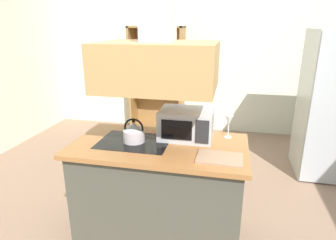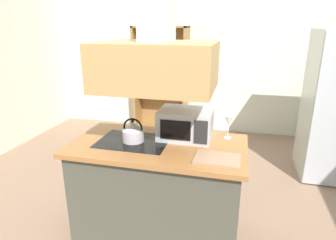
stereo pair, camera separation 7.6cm
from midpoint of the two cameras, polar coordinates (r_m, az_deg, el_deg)
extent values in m
plane|color=#8B6B56|center=(2.92, 1.31, -21.34)|extent=(7.80, 7.80, 0.00)
cube|color=silver|center=(5.25, 7.89, 12.47)|extent=(6.00, 0.12, 2.70)
cube|color=#48473B|center=(2.68, -2.49, -13.99)|extent=(1.40, 0.72, 0.86)
cube|color=#9F6736|center=(2.47, -2.63, -5.13)|extent=(1.48, 0.80, 0.04)
cube|color=black|center=(2.53, -7.51, -4.21)|extent=(0.60, 0.44, 0.00)
cube|color=tan|center=(2.29, -2.87, 10.60)|extent=(0.90, 0.70, 0.36)
cube|color=#B6BBC1|center=(3.74, 28.81, 1.22)|extent=(0.44, 0.03, 1.78)
cube|color=olive|center=(5.34, -7.36, 7.94)|extent=(0.04, 0.40, 1.84)
cube|color=olive|center=(5.12, 2.33, 7.62)|extent=(0.04, 0.40, 1.84)
cube|color=olive|center=(5.13, -2.78, 17.83)|extent=(0.95, 0.40, 0.03)
cube|color=olive|center=(5.44, -2.49, -1.36)|extent=(0.95, 0.40, 0.08)
cube|color=olive|center=(5.39, -2.10, 8.17)|extent=(0.95, 0.02, 1.84)
cube|color=olive|center=(5.25, -2.59, 5.83)|extent=(0.87, 0.36, 0.02)
cube|color=olive|center=(5.17, -2.67, 10.83)|extent=(0.87, 0.36, 0.02)
cylinder|color=#3968A2|center=(5.24, -4.55, 6.19)|extent=(0.18, 0.18, 0.05)
cylinder|color=#3661A1|center=(5.23, -4.56, 6.67)|extent=(0.17, 0.17, 0.05)
cylinder|color=silver|center=(5.09, -1.54, 11.55)|extent=(0.01, 0.01, 0.12)
cone|color=silver|center=(5.08, -1.55, 12.67)|extent=(0.07, 0.07, 0.08)
cylinder|color=silver|center=(5.06, 0.16, 11.51)|extent=(0.01, 0.01, 0.12)
cone|color=silver|center=(5.05, 0.16, 12.64)|extent=(0.07, 0.07, 0.08)
cylinder|color=#BFB3BB|center=(2.51, -7.56, -3.10)|extent=(0.19, 0.19, 0.10)
cone|color=#B0C2C8|center=(2.48, -7.64, -1.30)|extent=(0.18, 0.18, 0.07)
sphere|color=black|center=(2.46, -7.68, -0.25)|extent=(0.03, 0.03, 0.03)
torus|color=black|center=(2.48, -7.62, -1.60)|extent=(0.17, 0.02, 0.17)
cube|color=#A37F60|center=(2.21, 9.15, -7.43)|extent=(0.35, 0.25, 0.02)
cube|color=#B7BABF|center=(2.55, 2.78, -0.77)|extent=(0.46, 0.34, 0.26)
cube|color=black|center=(2.40, 0.78, -2.00)|extent=(0.26, 0.01, 0.17)
cube|color=#262628|center=(2.37, 5.80, -2.37)|extent=(0.11, 0.01, 0.20)
cylinder|color=silver|center=(2.64, 10.87, -3.31)|extent=(0.06, 0.06, 0.01)
cylinder|color=silver|center=(2.62, 10.95, -2.13)|extent=(0.01, 0.01, 0.11)
cone|color=silver|center=(2.59, 11.08, -0.05)|extent=(0.08, 0.08, 0.09)
camera|label=1|loc=(0.04, -90.79, -0.26)|focal=31.00mm
camera|label=2|loc=(0.04, 89.21, 0.26)|focal=31.00mm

